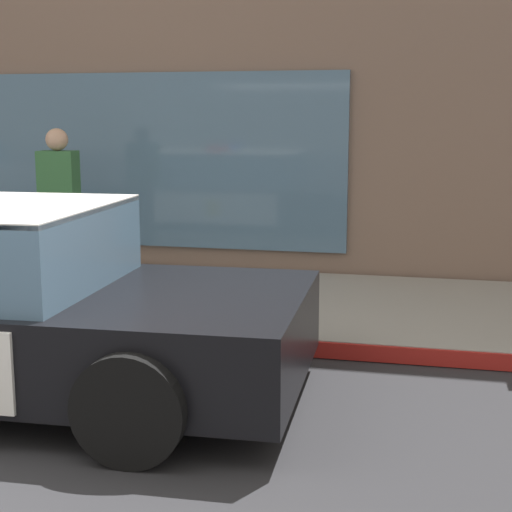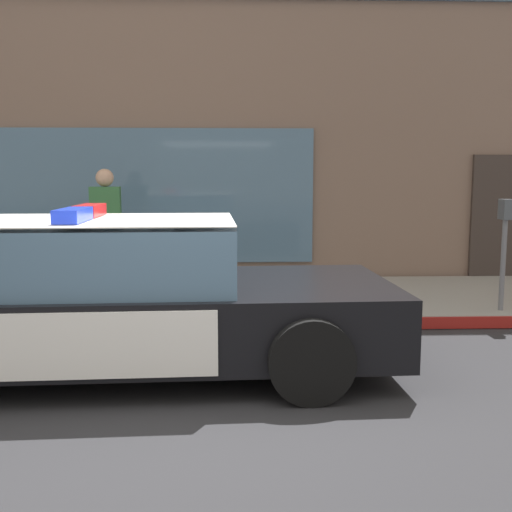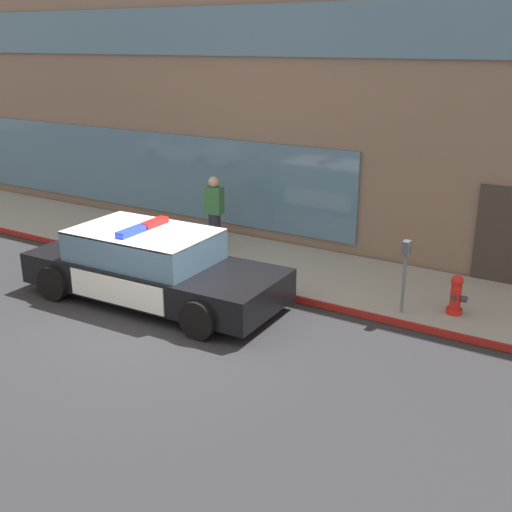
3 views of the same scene
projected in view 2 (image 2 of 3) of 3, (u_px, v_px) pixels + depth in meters
The scene contains 7 objects.
ground at pixel (190, 401), 4.72m from camera, with size 48.00×48.00×0.00m, color #262628.
sidewalk at pixel (208, 300), 8.21m from camera, with size 48.00×2.78×0.15m, color gray.
curb_red_paint at pixel (203, 325), 6.82m from camera, with size 28.80×0.04×0.14m, color maroon.
storefront_building at pixel (96, 106), 14.62m from camera, with size 25.56×11.29×6.92m.
police_cruiser at pixel (102, 297), 5.40m from camera, with size 5.20×2.30×1.49m.
pedestrian_on_sidewalk at pixel (106, 231), 8.15m from camera, with size 0.42×0.30×1.71m.
parking_meter at pixel (505, 234), 7.13m from camera, with size 0.12×0.18×1.34m.
Camera 2 is at (0.35, -4.55, 1.76)m, focal length 42.00 mm.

